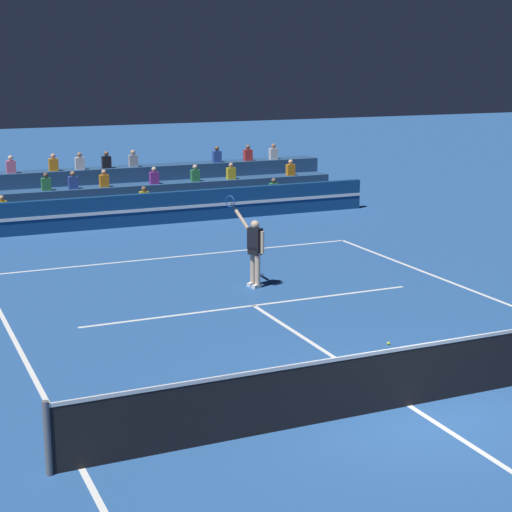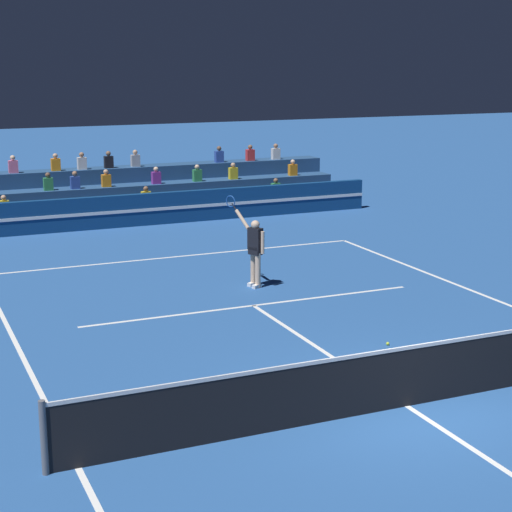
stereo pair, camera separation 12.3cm
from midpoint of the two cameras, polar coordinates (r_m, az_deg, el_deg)
The scene contains 7 objects.
ground_plane at distance 14.69m, azimuth 9.93°, elevation -9.80°, with size 120.00×120.00×0.00m, color #285699.
court_lines at distance 14.69m, azimuth 9.93°, elevation -9.79°, with size 11.10×23.90×0.01m.
tennis_net at distance 14.49m, azimuth 10.01°, elevation -7.82°, with size 12.00×0.10×1.10m.
sponsor_banner_wall at distance 29.52m, azimuth -8.52°, elevation 3.02°, with size 18.00×0.26×1.10m.
bleacher_stand at distance 31.91m, azimuth -9.80°, elevation 3.92°, with size 17.32×2.85×2.28m.
tennis_player at distance 21.41m, azimuth -0.29°, elevation 0.48°, with size 0.64×1.21×2.32m.
tennis_ball at distance 17.53m, azimuth 8.63°, elevation -5.78°, with size 0.07×0.07×0.07m, color #C6DB33.
Camera 1 is at (-7.75, -11.12, 5.69)m, focal length 60.00 mm.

